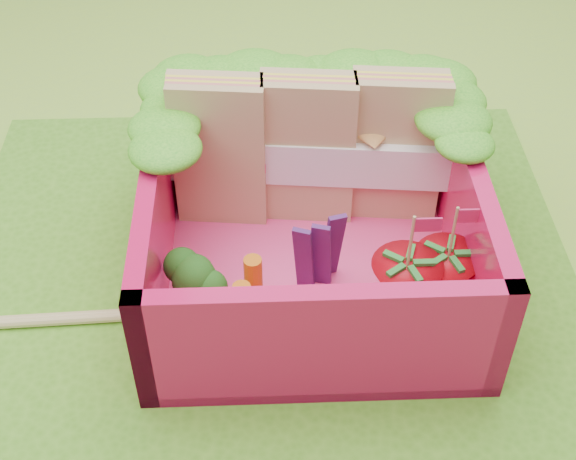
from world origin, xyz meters
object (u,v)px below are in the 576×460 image
(bento_box, at_px, (312,225))
(chopsticks, at_px, (32,321))
(strawberry_right, at_px, (444,278))
(broccoli, at_px, (196,284))
(sandwich_stack, at_px, (309,150))
(strawberry_left, at_px, (404,289))

(bento_box, relative_size, chopsticks, 0.52)
(bento_box, distance_m, strawberry_right, 0.56)
(bento_box, relative_size, broccoli, 3.86)
(chopsticks, bearing_deg, sandwich_stack, 27.64)
(bento_box, height_order, strawberry_right, bento_box)
(sandwich_stack, xyz_separation_m, broccoli, (-0.45, -0.60, -0.16))
(bento_box, distance_m, strawberry_left, 0.45)
(sandwich_stack, height_order, broccoli, sandwich_stack)
(strawberry_left, bearing_deg, sandwich_stack, 117.84)
(broccoli, bearing_deg, chopsticks, 178.64)
(bento_box, height_order, sandwich_stack, sandwich_stack)
(bento_box, xyz_separation_m, sandwich_stack, (0.00, 0.35, 0.11))
(strawberry_left, distance_m, chopsticks, 1.46)
(strawberry_right, distance_m, chopsticks, 1.62)
(bento_box, distance_m, sandwich_stack, 0.36)
(sandwich_stack, relative_size, chopsticks, 0.50)
(broccoli, height_order, chopsticks, broccoli)
(sandwich_stack, height_order, strawberry_left, sandwich_stack)
(sandwich_stack, distance_m, broccoli, 0.77)
(sandwich_stack, distance_m, strawberry_right, 0.78)
(sandwich_stack, relative_size, strawberry_left, 2.44)
(broccoli, height_order, strawberry_left, strawberry_left)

